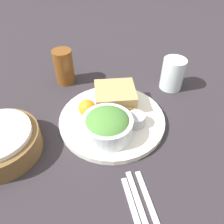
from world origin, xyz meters
TOP-DOWN VIEW (x-y plane):
  - ground_plane at (0.00, 0.00)m, footprint 4.00×4.00m
  - plate at (0.00, 0.00)m, footprint 0.30×0.30m
  - sandwich at (0.06, -0.02)m, footprint 0.12×0.13m
  - salad_bowl at (-0.06, 0.03)m, footprint 0.13×0.13m
  - dressing_cup at (-0.04, -0.06)m, footprint 0.05×0.05m
  - orange_wedge at (0.03, 0.07)m, footprint 0.05×0.05m
  - drink_glass at (0.23, 0.11)m, footprint 0.07×0.07m
  - fork at (-0.27, -0.02)m, footprint 0.18×0.01m
  - knife at (-0.27, -0.00)m, footprint 0.19×0.01m
  - spoon at (-0.27, 0.01)m, footprint 0.16×0.01m
  - water_glass at (0.12, -0.23)m, footprint 0.07×0.07m

SIDE VIEW (x-z plane):
  - ground_plane at x=0.00m, z-range 0.00..0.00m
  - fork at x=-0.27m, z-range 0.00..0.01m
  - knife at x=-0.27m, z-range 0.00..0.01m
  - spoon at x=-0.27m, z-range 0.00..0.01m
  - plate at x=0.00m, z-range 0.00..0.02m
  - dressing_cup at x=-0.04m, z-range 0.02..0.05m
  - orange_wedge at x=0.03m, z-range 0.02..0.07m
  - sandwich at x=0.06m, z-range 0.02..0.07m
  - salad_bowl at x=-0.06m, z-range 0.01..0.08m
  - water_glass at x=0.12m, z-range 0.00..0.10m
  - drink_glass at x=0.23m, z-range 0.00..0.12m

